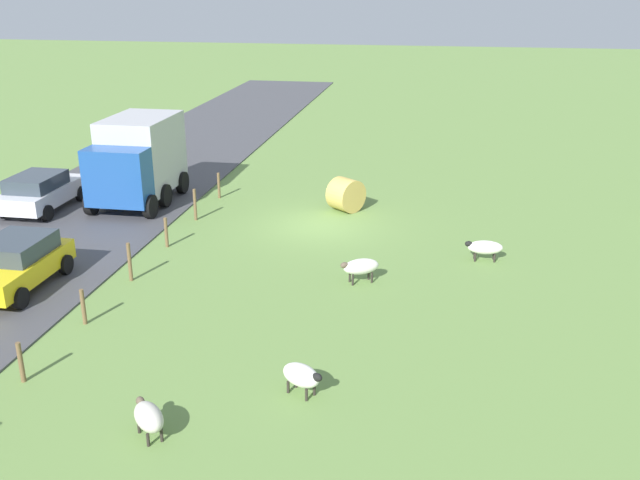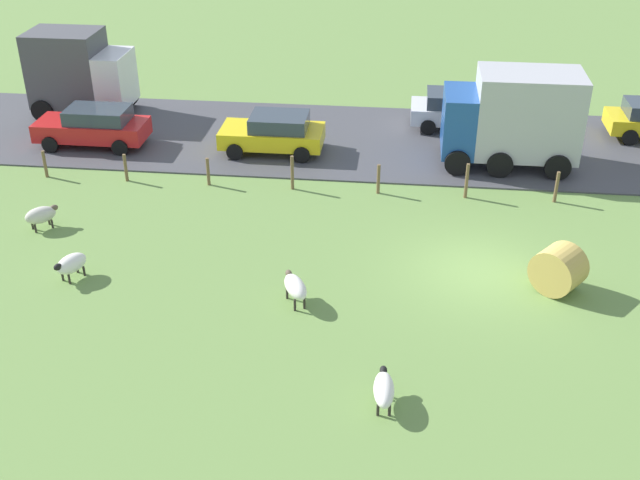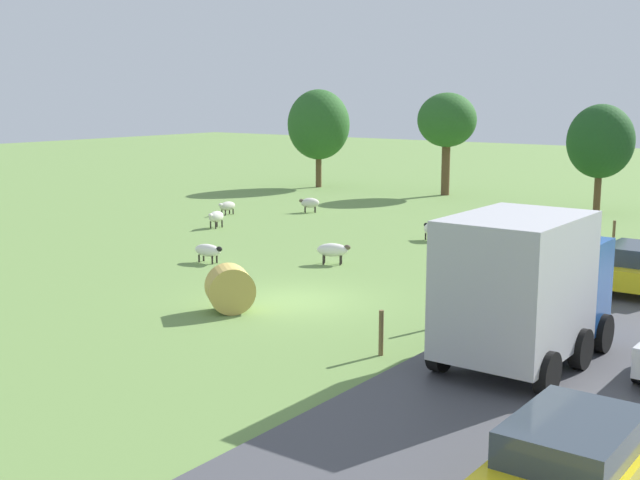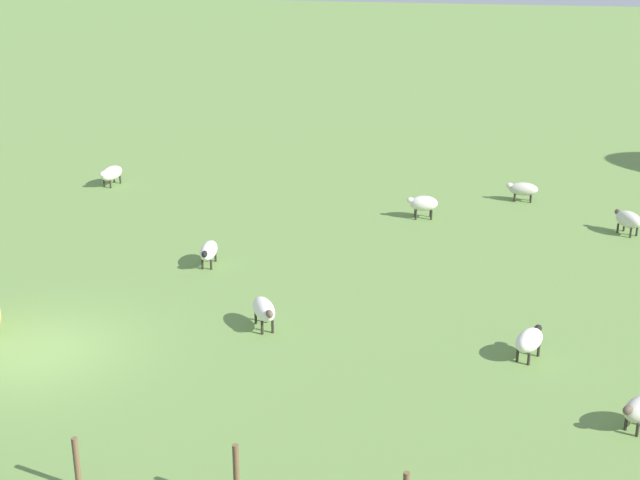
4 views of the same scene
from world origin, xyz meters
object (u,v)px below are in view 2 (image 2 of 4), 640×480
(sheep_0, at_px, (384,389))
(hay_bale_0, at_px, (558,269))
(sheep_6, at_px, (41,215))
(truck_0, at_px, (79,72))
(car_3, at_px, (94,126))
(truck_1, at_px, (514,117))
(sheep_1, at_px, (295,287))
(car_0, at_px, (274,132))
(sheep_7, at_px, (71,264))
(car_1, at_px, (459,109))

(sheep_0, bearing_deg, hay_bale_0, -40.64)
(sheep_6, xyz_separation_m, truck_0, (10.44, 2.60, 1.45))
(sheep_6, distance_m, car_3, 7.00)
(sheep_0, bearing_deg, truck_1, -16.35)
(sheep_1, xyz_separation_m, hay_bale_0, (1.51, -7.31, 0.15))
(sheep_1, distance_m, hay_bale_0, 7.47)
(car_0, bearing_deg, sheep_7, 156.42)
(sheep_1, bearing_deg, hay_bale_0, -78.33)
(sheep_7, height_order, car_1, car_1)
(sheep_6, height_order, car_1, car_1)
(sheep_0, xyz_separation_m, sheep_6, (7.37, 11.46, 0.02))
(sheep_0, relative_size, car_1, 0.31)
(truck_0, height_order, car_1, truck_0)
(truck_1, distance_m, car_3, 16.47)
(sheep_1, xyz_separation_m, sheep_7, (0.56, 6.68, -0.05))
(sheep_7, distance_m, hay_bale_0, 14.02)
(truck_1, bearing_deg, car_3, 90.01)
(sheep_6, distance_m, car_0, 9.67)
(car_1, bearing_deg, car_0, 114.98)
(car_0, bearing_deg, car_1, -65.02)
(sheep_0, height_order, car_1, car_1)
(truck_1, bearing_deg, car_0, 88.87)
(truck_0, bearing_deg, sheep_1, -140.41)
(car_1, xyz_separation_m, car_3, (-3.62, 14.67, 0.01))
(sheep_6, distance_m, sheep_7, 3.58)
(sheep_7, distance_m, car_3, 10.23)
(sheep_7, relative_size, hay_bale_0, 0.83)
(sheep_0, bearing_deg, truck_0, 38.29)
(sheep_6, distance_m, truck_0, 10.86)
(sheep_0, height_order, car_0, car_0)
(car_0, relative_size, car_1, 0.95)
(truck_0, distance_m, car_3, 4.09)
(sheep_1, distance_m, truck_0, 18.02)
(sheep_0, distance_m, hay_bale_0, 7.22)
(car_1, bearing_deg, car_3, 103.85)
(sheep_0, bearing_deg, car_1, -7.73)
(truck_0, bearing_deg, sheep_7, -160.24)
(sheep_6, xyz_separation_m, car_0, (7.13, -6.53, 0.36))
(hay_bale_0, xyz_separation_m, car_3, (8.84, 16.94, 0.19))
(hay_bale_0, xyz_separation_m, car_1, (12.45, 2.27, 0.18))
(hay_bale_0, bearing_deg, truck_0, 56.68)
(hay_bale_0, bearing_deg, sheep_0, 139.36)
(hay_bale_0, relative_size, truck_0, 0.33)
(truck_1, bearing_deg, car_1, 26.04)
(sheep_7, bearing_deg, truck_1, -54.02)
(hay_bale_0, bearing_deg, car_3, 62.45)
(hay_bale_0, xyz_separation_m, car_0, (9.02, 9.64, 0.17))
(sheep_7, bearing_deg, sheep_0, -115.95)
(car_0, bearing_deg, sheep_6, 137.53)
(truck_0, height_order, car_3, truck_0)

